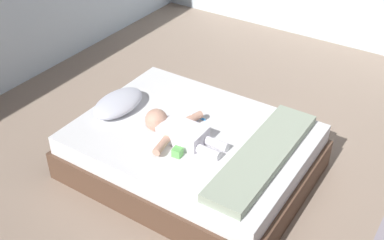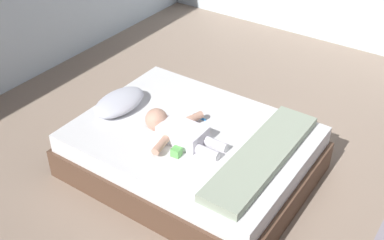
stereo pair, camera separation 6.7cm
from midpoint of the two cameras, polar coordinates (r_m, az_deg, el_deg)
name	(u,v)px [view 1 (the left image)]	position (r m, az deg, el deg)	size (l,w,h in m)	color
ground_plane	(278,232)	(3.32, 9.59, -12.92)	(8.00, 8.00, 0.00)	gray
bed	(192,152)	(3.59, -0.54, -3.83)	(1.29, 1.70, 0.38)	brown
pillow	(118,103)	(3.72, -9.25, 2.00)	(0.47, 0.28, 0.12)	silver
baby	(177,130)	(3.38, -2.37, -1.25)	(0.56, 0.64, 0.17)	white
toothbrush	(197,117)	(3.60, 0.06, 0.38)	(0.02, 0.13, 0.02)	#358FE7
blanket	(263,155)	(3.24, 7.84, -4.15)	(1.16, 0.29, 0.06)	#9BA992
toy_block	(177,152)	(3.23, -2.34, -3.84)	(0.07, 0.07, 0.06)	#67C35B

